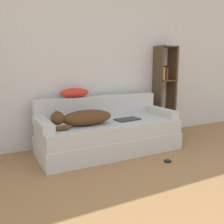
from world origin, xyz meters
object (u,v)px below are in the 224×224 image
at_px(couch, 109,136).
at_px(throw_pillow, 74,93).
at_px(bookshelf, 164,86).
at_px(power_adapter, 168,161).
at_px(laptop, 127,119).
at_px(dog, 83,118).

bearing_deg(couch, throw_pillow, 134.96).
bearing_deg(throw_pillow, couch, -45.04).
height_order(bookshelf, power_adapter, bookshelf).
distance_m(laptop, throw_pillow, 0.88).
bearing_deg(throw_pillow, laptop, -33.71).
bearing_deg(couch, power_adapter, -57.17).
relative_size(dog, power_adapter, 12.02).
xyz_separation_m(dog, throw_pillow, (0.04, 0.46, 0.29)).
relative_size(dog, laptop, 2.22).
xyz_separation_m(couch, laptop, (0.28, -0.06, 0.24)).
distance_m(couch, bookshelf, 1.53).
bearing_deg(bookshelf, power_adapter, -126.07).
height_order(couch, power_adapter, couch).
bearing_deg(laptop, dog, 175.41).
height_order(couch, laptop, laptop).
relative_size(couch, bookshelf, 1.29).
bearing_deg(dog, bookshelf, 15.68).
xyz_separation_m(bookshelf, power_adapter, (-0.84, -1.16, -0.86)).
height_order(laptop, throw_pillow, throw_pillow).
bearing_deg(bookshelf, laptop, -155.92).
bearing_deg(dog, throw_pillow, 84.67).
bearing_deg(laptop, bookshelf, 17.64).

